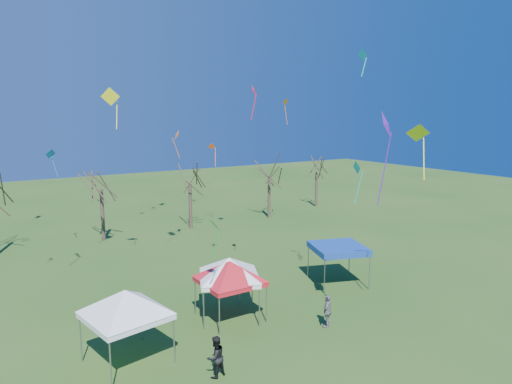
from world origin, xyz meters
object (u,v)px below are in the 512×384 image
at_px(tree_2, 100,171).
at_px(person_dark, 216,357).
at_px(person_grey, 327,311).
at_px(tent_white_west, 125,295).
at_px(tent_red, 230,265).
at_px(tent_white_mid, 229,262).
at_px(tree_3, 189,168).
at_px(tree_5, 317,160).
at_px(tree_4, 269,163).
at_px(tent_blue, 338,249).

xyz_separation_m(tree_2, person_dark, (-1.44, -24.88, -5.37)).
bearing_deg(person_grey, tent_white_west, -47.75).
bearing_deg(tent_white_west, tent_red, 13.73).
distance_m(tent_white_mid, tent_red, 0.38).
height_order(person_grey, person_dark, person_dark).
bearing_deg(tree_2, tree_3, -2.27).
relative_size(tent_white_mid, tent_red, 0.96).
relative_size(tent_red, person_dark, 2.37).
bearing_deg(tree_2, tent_white_mid, -84.29).
height_order(tent_white_mid, person_grey, tent_white_mid).
height_order(tent_white_west, tent_red, tent_white_west).
distance_m(tree_3, tent_white_west, 25.07).
height_order(tree_2, tree_3, tree_2).
bearing_deg(person_grey, tree_5, -164.39).
height_order(tree_2, tree_4, tree_2).
xyz_separation_m(tent_white_west, tent_white_mid, (6.31, 1.85, -0.08)).
relative_size(tree_2, person_grey, 4.56).
bearing_deg(tent_blue, person_dark, -155.10).
height_order(tent_white_west, person_dark, tent_white_west).
bearing_deg(tree_5, tree_4, -166.15).
xyz_separation_m(tree_3, tent_white_west, (-12.71, -21.42, -2.82)).
relative_size(tree_5, person_dark, 4.06).
bearing_deg(tent_blue, tree_3, 96.62).
xyz_separation_m(tree_5, tent_red, (-24.24, -21.94, -2.63)).
bearing_deg(tree_4, tree_5, 13.85).
distance_m(tree_3, tent_white_mid, 20.80).
bearing_deg(tree_5, tent_white_mid, -138.14).
distance_m(tree_5, tent_white_west, 38.47).
xyz_separation_m(tent_red, person_grey, (3.88, -3.62, -2.21)).
bearing_deg(person_dark, person_grey, 175.83).
distance_m(tent_red, person_grey, 5.75).
relative_size(tent_red, person_grey, 2.43).
relative_size(tree_2, tent_white_west, 1.82).
xyz_separation_m(tent_white_west, tent_red, (6.16, 1.51, -0.15)).
bearing_deg(person_grey, tent_blue, -172.61).
bearing_deg(person_grey, tree_3, -132.32).
distance_m(tent_white_west, person_grey, 10.53).
height_order(tree_3, tree_4, tree_3).
bearing_deg(person_grey, person_dark, -27.83).
relative_size(tent_white_mid, person_dark, 2.27).
bearing_deg(tree_4, tent_red, -128.62).
height_order(tree_3, tree_5, tree_3).
xyz_separation_m(tree_2, tent_white_mid, (1.99, -19.91, -3.12)).
height_order(tree_3, tent_red, tree_3).
xyz_separation_m(tent_white_west, person_dark, (2.87, -3.13, -2.34)).
distance_m(tree_4, tent_blue, 20.54).
height_order(tent_red, person_dark, tent_red).
distance_m(tree_5, tent_blue, 26.29).
bearing_deg(tent_blue, tree_2, 118.78).
bearing_deg(person_dark, tent_white_mid, -136.79).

